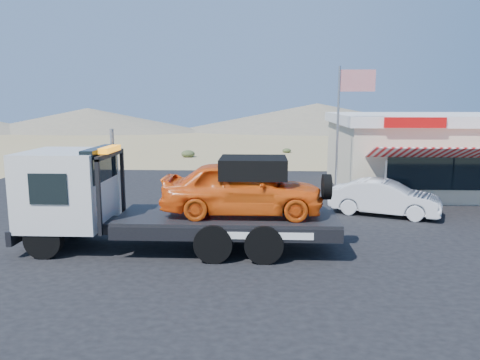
{
  "coord_description": "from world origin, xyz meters",
  "views": [
    {
      "loc": [
        1.5,
        -15.6,
        4.59
      ],
      "look_at": [
        0.64,
        2.57,
        1.5
      ],
      "focal_mm": 35.0,
      "sensor_mm": 36.0,
      "label": 1
    }
  ],
  "objects": [
    {
      "name": "tow_truck",
      "position": [
        -1.31,
        -1.59,
        1.72
      ],
      "size": [
        9.55,
        2.83,
        3.19
      ],
      "color": "black",
      "rests_on": "asphalt_lot"
    },
    {
      "name": "flagpole",
      "position": [
        4.93,
        4.5,
        3.76
      ],
      "size": [
        1.55,
        0.1,
        6.0
      ],
      "color": "#99999E",
      "rests_on": "asphalt_lot"
    },
    {
      "name": "ground",
      "position": [
        0.0,
        0.0,
        0.0
      ],
      "size": [
        120.0,
        120.0,
        0.0
      ],
      "primitive_type": "plane",
      "color": "#9B8458",
      "rests_on": "ground"
    },
    {
      "name": "asphalt_lot",
      "position": [
        2.0,
        3.0,
        0.01
      ],
      "size": [
        32.0,
        24.0,
        0.02
      ],
      "primitive_type": "cube",
      "color": "black",
      "rests_on": "ground"
    },
    {
      "name": "white_sedan",
      "position": [
        6.47,
        3.14,
        0.73
      ],
      "size": [
        4.55,
        3.0,
        1.42
      ],
      "primitive_type": "imported",
      "rotation": [
        0.0,
        0.0,
        1.19
      ],
      "color": "silver",
      "rests_on": "asphalt_lot"
    },
    {
      "name": "desert_scrub",
      "position": [
        -13.16,
        10.25,
        0.28
      ],
      "size": [
        27.36,
        33.81,
        0.63
      ],
      "color": "#394927",
      "rests_on": "ground"
    },
    {
      "name": "distant_hills",
      "position": [
        -9.77,
        55.14,
        1.89
      ],
      "size": [
        126.0,
        48.0,
        4.2
      ],
      "color": "#726B59",
      "rests_on": "ground"
    },
    {
      "name": "jerky_store",
      "position": [
        10.5,
        8.97,
        1.99
      ],
      "size": [
        10.4,
        9.97,
        3.9
      ],
      "color": "beige",
      "rests_on": "asphalt_lot"
    }
  ]
}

